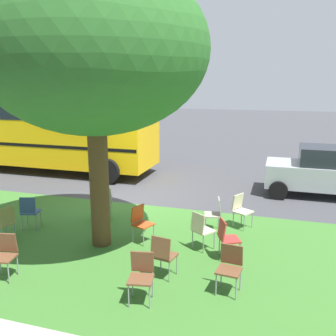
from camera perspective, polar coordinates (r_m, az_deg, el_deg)
ground at (r=12.04m, az=-6.11°, el=-5.05°), size 80.00×80.00×0.00m
grass_verge at (r=9.38m, az=-13.90°, el=-10.77°), size 48.00×6.00×0.01m
street_tree at (r=8.35m, az=-11.29°, el=17.21°), size 4.89×4.89×6.20m
chair_0 at (r=7.36m, az=-0.75°, el=-12.86°), size 0.48×0.49×0.88m
chair_1 at (r=10.54m, az=-9.69°, el=-4.86°), size 0.57×0.58×0.88m
chair_2 at (r=9.95m, az=11.05°, el=-6.02°), size 0.57×0.57×0.88m
chair_3 at (r=9.58m, az=7.22°, el=-6.64°), size 0.50×0.50×0.88m
chair_4 at (r=8.54m, az=5.09°, el=-9.10°), size 0.58×0.58×0.88m
chair_5 at (r=8.19m, az=8.90°, el=-10.21°), size 0.56×0.55×0.88m
chair_6 at (r=6.70m, az=-4.08°, el=-15.66°), size 0.49×0.49×0.88m
chair_7 at (r=10.27m, az=-20.33°, el=-6.01°), size 0.51×0.52×0.88m
chair_8 at (r=7.03m, az=9.42°, el=-14.37°), size 0.46×0.47×0.88m
chair_9 at (r=9.69m, az=-23.62°, el=-7.44°), size 0.51×0.50×0.88m
chair_10 at (r=8.95m, az=-4.16°, el=-8.02°), size 0.54×0.54×0.88m
chair_11 at (r=8.03m, az=-23.60°, el=-11.71°), size 0.49×0.49×0.88m
parked_car at (r=13.37m, az=22.83°, el=-0.46°), size 3.70×1.92×1.65m
school_bus at (r=16.93m, az=-19.75°, el=5.65°), size 10.40×2.80×2.88m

